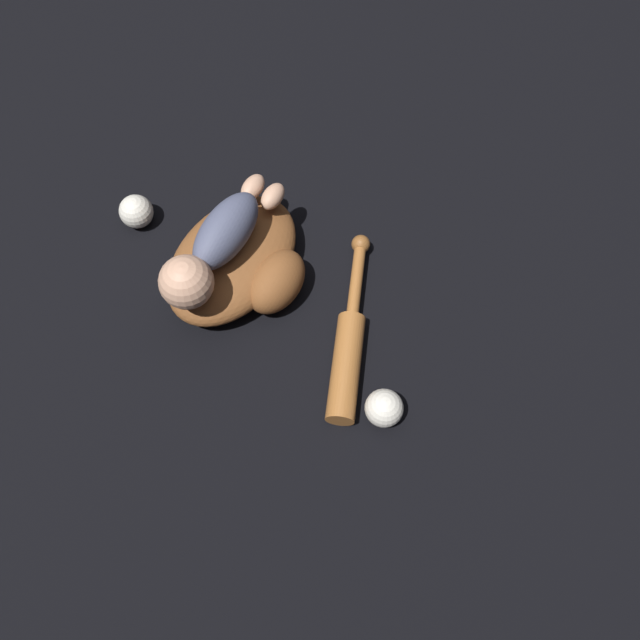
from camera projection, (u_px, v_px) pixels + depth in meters
The scene contains 6 objects.
ground_plane at pixel (219, 261), 1.40m from camera, with size 6.00×6.00×0.00m, color black.
baseball_glove at pixel (240, 262), 1.33m from camera, with size 0.37×0.30×0.11m.
baby_figure at pixel (215, 246), 1.23m from camera, with size 0.36×0.12×0.11m.
baseball_bat at pixel (349, 345), 1.27m from camera, with size 0.42×0.18×0.06m.
baseball at pixel (384, 408), 1.20m from camera, with size 0.08×0.08×0.08m.
baseball_spare at pixel (136, 212), 1.41m from camera, with size 0.08×0.08×0.08m.
Camera 1 is at (0.58, 0.53, 1.19)m, focal length 35.00 mm.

